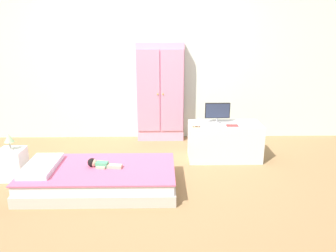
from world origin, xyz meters
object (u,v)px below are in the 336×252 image
Objects in this scene: bed at (100,178)px; table_lamp at (9,139)px; tv_stand at (224,141)px; doll at (98,164)px; tv_monitor at (218,111)px; nightstand at (13,164)px; wardrobe at (160,92)px; rocking_horse_toy at (197,123)px; book_red at (232,126)px.

table_lamp reaches higher than bed.
table_lamp is at bearing -167.68° from tv_stand.
tv_monitor is at bearing 31.47° from doll.
doll is at bearing -12.95° from nightstand.
rocking_horse_toy is at bearing -64.21° from wardrobe.
nightstand reaches higher than bed.
rocking_horse_toy is at bearing -143.26° from tv_monitor.
bed is 4.55× the size of nightstand.
wardrobe is at bearing 38.88° from table_lamp.
tv_stand is at bearing 28.76° from bed.
book_red is at bearing 9.93° from nightstand.
tv_monitor is at bearing 134.07° from book_red.
rocking_horse_toy is (-0.30, -0.22, -0.10)m from tv_monitor.
tv_monitor is at bearing 142.43° from tv_stand.
nightstand reaches higher than doll.
table_lamp is at bearing -165.58° from tv_monitor.
tv_stand is at bearing -43.93° from wardrobe.
tv_monitor reaches higher than table_lamp.
book_red is (2.69, 0.47, 0.32)m from nightstand.
wardrobe reaches higher than doll.
rocking_horse_toy is (2.22, 0.43, 0.06)m from table_lamp.
book_red is (0.94, -0.94, -0.26)m from wardrobe.
tv_monitor is at bearing 32.59° from bed.
doll is 0.26× the size of wardrobe.
nightstand is at bearing -141.12° from wardrobe.
tv_stand is (2.62, 0.57, 0.07)m from nightstand.
doll is 0.41× the size of tv_stand.
bed is 1.73× the size of tv_stand.
rocking_horse_toy reaches higher than book_red.
doll is at bearing -152.33° from tv_stand.
tv_stand is at bearing 12.32° from nightstand.
doll is 1.07× the size of nightstand.
table_lamp reaches higher than doll.
wardrobe is 1.11m from rocking_horse_toy.
table_lamp is at bearing 165.72° from bed.
tv_stand is 0.42m from tv_monitor.
tv_stand is (0.87, -0.84, -0.52)m from wardrobe.
tv_monitor is 2.22× the size of book_red.
table_lamp is 0.20× the size of tv_stand.
table_lamp is 2.69m from tv_stand.
bed is at bearing -148.55° from rocking_horse_toy.
rocking_horse_toy is (1.16, 0.67, 0.27)m from doll.
table_lamp reaches higher than book_red.
nightstand is 3.09× the size of rocking_horse_toy.
doll is (-0.02, 0.03, 0.16)m from bed.
bed is at bearing -155.21° from book_red.
tv_monitor is (0.77, -0.76, -0.11)m from wardrobe.
nightstand is at bearing 165.72° from bed.
tv_monitor is at bearing 36.74° from rocking_horse_toy.
rocking_horse_toy is at bearing 30.02° from doll.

